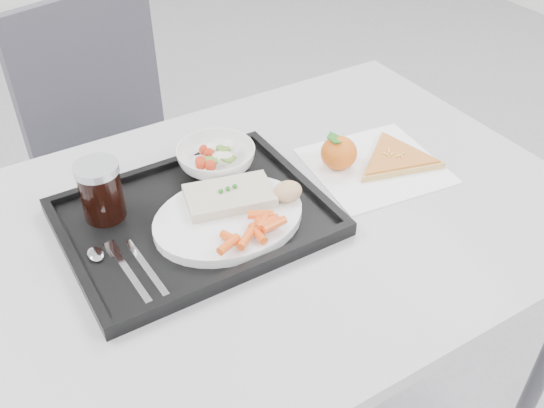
% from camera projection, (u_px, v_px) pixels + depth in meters
% --- Properties ---
extents(table, '(1.20, 0.80, 0.75)m').
position_uv_depth(table, '(254.00, 246.00, 1.13)').
color(table, silver).
rests_on(table, ground).
extents(chair, '(0.51, 0.51, 0.93)m').
position_uv_depth(chair, '(114.00, 151.00, 1.64)').
color(chair, '#3A3942').
rests_on(chair, ground).
extents(tray, '(0.45, 0.35, 0.03)m').
position_uv_depth(tray, '(195.00, 219.00, 1.08)').
color(tray, black).
rests_on(tray, table).
extents(dinner_plate, '(0.27, 0.27, 0.02)m').
position_uv_depth(dinner_plate, '(229.00, 218.00, 1.05)').
color(dinner_plate, white).
rests_on(dinner_plate, tray).
extents(fish_fillet, '(0.17, 0.13, 0.03)m').
position_uv_depth(fish_fillet, '(229.00, 196.00, 1.07)').
color(fish_fillet, beige).
rests_on(fish_fillet, dinner_plate).
extents(bread_roll, '(0.06, 0.05, 0.03)m').
position_uv_depth(bread_roll, '(288.00, 191.00, 1.07)').
color(bread_roll, beige).
rests_on(bread_roll, dinner_plate).
extents(salad_bowl, '(0.15, 0.15, 0.05)m').
position_uv_depth(salad_bowl, '(216.00, 158.00, 1.17)').
color(salad_bowl, white).
rests_on(salad_bowl, tray).
extents(cola_glass, '(0.08, 0.08, 0.11)m').
position_uv_depth(cola_glass, '(101.00, 190.00, 1.04)').
color(cola_glass, black).
rests_on(cola_glass, tray).
extents(cutlery, '(0.08, 0.17, 0.01)m').
position_uv_depth(cutlery, '(122.00, 263.00, 0.98)').
color(cutlery, silver).
rests_on(cutlery, tray).
extents(napkin, '(0.28, 0.27, 0.00)m').
position_uv_depth(napkin, '(375.00, 166.00, 1.22)').
color(napkin, white).
rests_on(napkin, table).
extents(tangerine, '(0.09, 0.09, 0.07)m').
position_uv_depth(tangerine, '(339.00, 153.00, 1.19)').
color(tangerine, orange).
rests_on(tangerine, napkin).
extents(pizza_slice, '(0.25, 0.25, 0.02)m').
position_uv_depth(pizza_slice, '(396.00, 158.00, 1.22)').
color(pizza_slice, tan).
rests_on(pizza_slice, napkin).
extents(carrot_pile, '(0.13, 0.07, 0.02)m').
position_uv_depth(carrot_pile, '(255.00, 229.00, 1.00)').
color(carrot_pile, '#F75516').
rests_on(carrot_pile, dinner_plate).
extents(salad_contents, '(0.10, 0.08, 0.03)m').
position_uv_depth(salad_contents, '(215.00, 156.00, 1.16)').
color(salad_contents, '#B42B12').
rests_on(salad_contents, salad_bowl).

